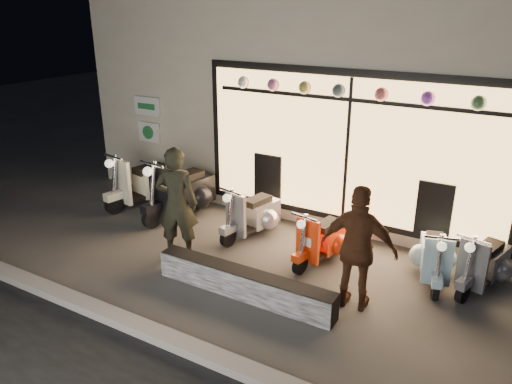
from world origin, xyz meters
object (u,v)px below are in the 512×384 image
Objects in this scene: graffiti_barrier at (244,284)px; scooter_red at (325,238)px; man at (177,203)px; woman at (358,249)px; scooter_silver at (256,214)px.

scooter_red is at bearing 71.60° from graffiti_barrier.
man is (-1.53, 0.50, 0.72)m from graffiti_barrier.
woman is (2.95, 0.05, -0.05)m from man.
scooter_silver is at bearing 115.83° from graffiti_barrier.
scooter_silver is 1.06× the size of scooter_red.
man reaches higher than graffiti_barrier.
man is (-0.64, -1.35, 0.54)m from scooter_silver.
graffiti_barrier is at bearing 137.44° from man.
woman is at bearing 21.09° from graffiti_barrier.
man is 2.95m from woman.
scooter_red is at bearing 1.73° from scooter_silver.
woman is at bearing 156.31° from man.
man is 1.06× the size of woman.
man reaches higher than scooter_red.
scooter_silver is (-0.89, 1.85, 0.18)m from graffiti_barrier.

